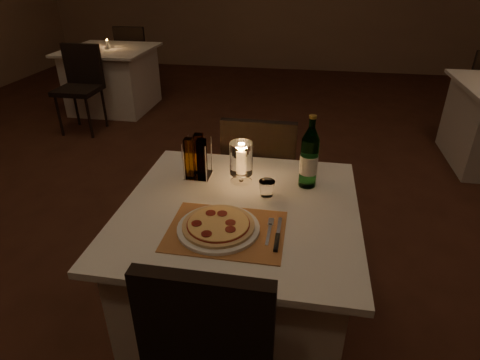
% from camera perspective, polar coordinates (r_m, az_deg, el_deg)
% --- Properties ---
extents(floor, '(8.00, 10.00, 0.02)m').
position_cam_1_polar(floor, '(2.72, -3.44, -9.10)').
color(floor, '#492517').
rests_on(floor, ground).
extents(main_table, '(1.00, 1.00, 0.74)m').
position_cam_1_polar(main_table, '(1.93, -0.10, -13.05)').
color(main_table, white).
rests_on(main_table, ground).
extents(chair_far, '(0.42, 0.42, 0.90)m').
position_cam_1_polar(chair_far, '(2.41, 2.81, 1.35)').
color(chair_far, black).
rests_on(chair_far, ground).
extents(placemat, '(0.45, 0.34, 0.00)m').
position_cam_1_polar(placemat, '(1.56, -1.99, -7.23)').
color(placemat, '#B3723E').
rests_on(placemat, main_table).
extents(plate, '(0.32, 0.32, 0.01)m').
position_cam_1_polar(plate, '(1.56, -3.08, -6.85)').
color(plate, white).
rests_on(plate, placemat).
extents(pizza, '(0.28, 0.28, 0.02)m').
position_cam_1_polar(pizza, '(1.55, -3.10, -6.36)').
color(pizza, '#D8B77F').
rests_on(pizza, plate).
extents(fork, '(0.02, 0.18, 0.00)m').
position_cam_1_polar(fork, '(1.57, 4.22, -6.99)').
color(fork, silver).
rests_on(fork, placemat).
extents(knife, '(0.02, 0.22, 0.01)m').
position_cam_1_polar(knife, '(1.51, 5.31, -8.34)').
color(knife, black).
rests_on(knife, placemat).
extents(tumbler, '(0.07, 0.07, 0.07)m').
position_cam_1_polar(tumbler, '(1.77, 3.82, -1.20)').
color(tumbler, white).
rests_on(tumbler, main_table).
extents(water_bottle, '(0.08, 0.08, 0.34)m').
position_cam_1_polar(water_bottle, '(1.83, 9.80, 3.03)').
color(water_bottle, '#57A260').
rests_on(water_bottle, main_table).
extents(hurricane_candle, '(0.11, 0.11, 0.20)m').
position_cam_1_polar(hurricane_candle, '(1.83, 0.17, 2.88)').
color(hurricane_candle, white).
rests_on(hurricane_candle, main_table).
extents(cruet_caddy, '(0.12, 0.12, 0.21)m').
position_cam_1_polar(cruet_caddy, '(1.91, -6.15, 3.03)').
color(cruet_caddy, white).
rests_on(cruet_caddy, main_table).
extents(neighbor_table_left, '(1.00, 1.00, 0.74)m').
position_cam_1_polar(neighbor_table_left, '(5.35, -17.62, 13.56)').
color(neighbor_table_left, white).
rests_on(neighbor_table_left, ground).
extents(neighbor_chair_la, '(0.42, 0.42, 0.90)m').
position_cam_1_polar(neighbor_chair_la, '(4.70, -21.73, 13.13)').
color(neighbor_chair_la, black).
rests_on(neighbor_chair_la, ground).
extents(neighbor_chair_lb, '(0.42, 0.42, 0.90)m').
position_cam_1_polar(neighbor_chair_lb, '(5.94, -14.82, 17.09)').
color(neighbor_chair_lb, black).
rests_on(neighbor_chair_lb, ground).
extents(neighbor_candle_left, '(0.03, 0.03, 0.11)m').
position_cam_1_polar(neighbor_candle_left, '(5.27, -18.31, 17.89)').
color(neighbor_candle_left, white).
rests_on(neighbor_candle_left, neighbor_table_left).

